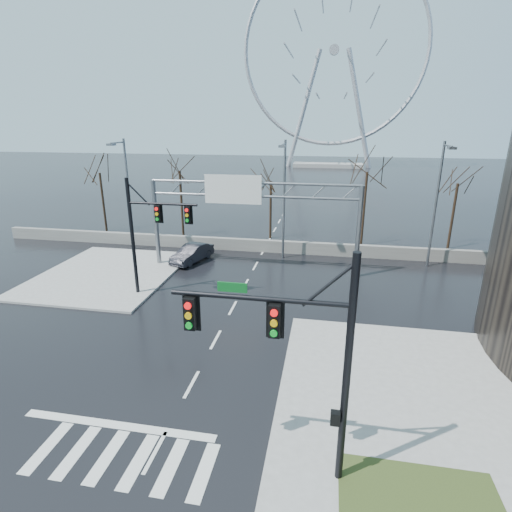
% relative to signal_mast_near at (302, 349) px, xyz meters
% --- Properties ---
extents(ground, '(260.00, 260.00, 0.00)m').
position_rel_signal_mast_near_xyz_m(ground, '(-5.14, 4.04, -4.87)').
color(ground, black).
rests_on(ground, ground).
extents(sidewalk_right_ext, '(12.00, 10.00, 0.15)m').
position_rel_signal_mast_near_xyz_m(sidewalk_right_ext, '(4.86, 6.04, -4.80)').
color(sidewalk_right_ext, gray).
rests_on(sidewalk_right_ext, ground).
extents(sidewalk_far, '(10.00, 12.00, 0.15)m').
position_rel_signal_mast_near_xyz_m(sidewalk_far, '(-16.14, 16.04, -4.80)').
color(sidewalk_far, gray).
rests_on(sidewalk_far, ground).
extents(barrier_wall, '(52.00, 0.50, 1.10)m').
position_rel_signal_mast_near_xyz_m(barrier_wall, '(-5.14, 24.04, -4.32)').
color(barrier_wall, slate).
rests_on(barrier_wall, ground).
extents(signal_mast_near, '(5.52, 0.41, 8.00)m').
position_rel_signal_mast_near_xyz_m(signal_mast_near, '(0.00, 0.00, 0.00)').
color(signal_mast_near, black).
rests_on(signal_mast_near, ground).
extents(signal_mast_far, '(4.72, 0.41, 8.00)m').
position_rel_signal_mast_near_xyz_m(signal_mast_far, '(-11.01, 13.00, -0.04)').
color(signal_mast_far, black).
rests_on(signal_mast_far, ground).
extents(sign_gantry, '(16.36, 0.40, 7.60)m').
position_rel_signal_mast_near_xyz_m(sign_gantry, '(-5.52, 19.00, 0.31)').
color(sign_gantry, slate).
rests_on(sign_gantry, ground).
extents(streetlight_left, '(0.50, 2.55, 10.00)m').
position_rel_signal_mast_near_xyz_m(streetlight_left, '(-17.14, 22.20, 1.01)').
color(streetlight_left, slate).
rests_on(streetlight_left, ground).
extents(streetlight_mid, '(0.50, 2.55, 10.00)m').
position_rel_signal_mast_near_xyz_m(streetlight_mid, '(-3.14, 22.20, 1.01)').
color(streetlight_mid, slate).
rests_on(streetlight_mid, ground).
extents(streetlight_right, '(0.50, 2.55, 10.00)m').
position_rel_signal_mast_near_xyz_m(streetlight_right, '(8.86, 22.20, 1.01)').
color(streetlight_right, slate).
rests_on(streetlight_right, ground).
extents(tree_far_left, '(3.50, 3.50, 7.00)m').
position_rel_signal_mast_near_xyz_m(tree_far_left, '(-23.14, 28.04, 0.70)').
color(tree_far_left, black).
rests_on(tree_far_left, ground).
extents(tree_left, '(3.75, 3.75, 7.50)m').
position_rel_signal_mast_near_xyz_m(tree_left, '(-14.14, 27.54, 1.10)').
color(tree_left, black).
rests_on(tree_left, ground).
extents(tree_center, '(3.25, 3.25, 6.50)m').
position_rel_signal_mast_near_xyz_m(tree_center, '(-5.14, 28.54, 0.30)').
color(tree_center, black).
rests_on(tree_center, ground).
extents(tree_right, '(3.90, 3.90, 7.80)m').
position_rel_signal_mast_near_xyz_m(tree_right, '(3.86, 27.54, 1.34)').
color(tree_right, black).
rests_on(tree_right, ground).
extents(tree_far_right, '(3.40, 3.40, 6.80)m').
position_rel_signal_mast_near_xyz_m(tree_far_right, '(11.86, 28.04, 0.54)').
color(tree_far_right, black).
rests_on(tree_far_right, ground).
extents(ferris_wheel, '(45.00, 6.00, 50.91)m').
position_rel_signal_mast_near_xyz_m(ferris_wheel, '(-0.14, 99.04, 21.26)').
color(ferris_wheel, gray).
rests_on(ferris_wheel, ground).
extents(car, '(2.82, 4.74, 1.47)m').
position_rel_signal_mast_near_xyz_m(car, '(-10.64, 20.18, -4.14)').
color(car, black).
rests_on(car, ground).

